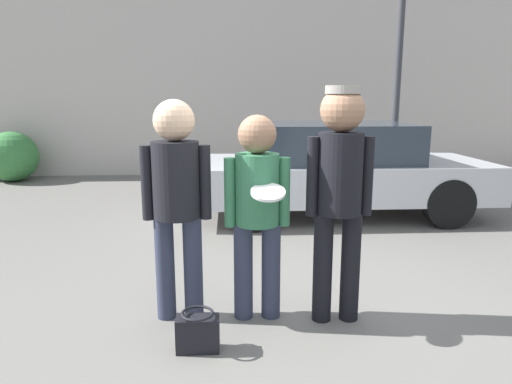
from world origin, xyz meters
The scene contains 9 objects.
ground_plane centered at (0.00, 0.00, 0.00)m, with size 56.00×56.00×0.00m, color #66635E.
storefront_building centered at (0.00, 7.12, 2.16)m, with size 24.00×0.22×4.25m.
person_left centered at (-0.92, 0.00, 1.04)m, with size 0.53×0.36×1.73m.
person_middle_with_frisbee centered at (-0.30, -0.04, 0.95)m, with size 0.51×0.53×1.62m.
person_right centered at (0.32, -0.12, 1.11)m, with size 0.51×0.34×1.82m.
parked_car_near centered at (1.09, 3.22, 0.70)m, with size 4.30×1.86×1.37m.
street_lamp centered at (2.51, 4.22, 3.14)m, with size 1.10×0.35×5.08m.
shrub centered at (-5.08, 6.41, 0.53)m, with size 1.05×1.05×1.05m.
handbag centered at (-0.74, -0.52, 0.14)m, with size 0.30×0.23×0.29m.
Camera 1 is at (-0.51, -3.45, 1.74)m, focal length 32.00 mm.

